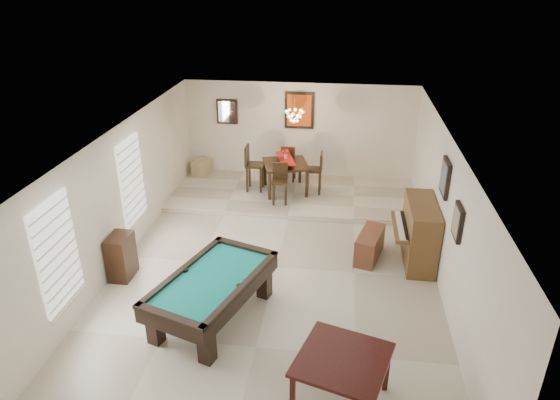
% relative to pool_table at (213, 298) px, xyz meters
% --- Properties ---
extents(ground_plane, '(6.00, 9.00, 0.02)m').
position_rel_pool_table_xyz_m(ground_plane, '(0.81, 1.63, -0.39)').
color(ground_plane, beige).
extents(wall_back, '(6.00, 0.04, 2.60)m').
position_rel_pool_table_xyz_m(wall_back, '(0.81, 6.13, 0.92)').
color(wall_back, silver).
rests_on(wall_back, ground_plane).
extents(wall_front, '(6.00, 0.04, 2.60)m').
position_rel_pool_table_xyz_m(wall_front, '(0.81, -2.87, 0.92)').
color(wall_front, silver).
rests_on(wall_front, ground_plane).
extents(wall_left, '(0.04, 9.00, 2.60)m').
position_rel_pool_table_xyz_m(wall_left, '(-2.19, 1.63, 0.92)').
color(wall_left, silver).
rests_on(wall_left, ground_plane).
extents(wall_right, '(0.04, 9.00, 2.60)m').
position_rel_pool_table_xyz_m(wall_right, '(3.81, 1.63, 0.92)').
color(wall_right, silver).
rests_on(wall_right, ground_plane).
extents(ceiling, '(6.00, 9.00, 0.04)m').
position_rel_pool_table_xyz_m(ceiling, '(0.81, 1.63, 2.22)').
color(ceiling, white).
rests_on(ceiling, wall_back).
extents(dining_step, '(6.00, 2.50, 0.12)m').
position_rel_pool_table_xyz_m(dining_step, '(0.81, 4.88, -0.32)').
color(dining_step, beige).
rests_on(dining_step, ground_plane).
extents(window_left_front, '(0.06, 1.00, 1.70)m').
position_rel_pool_table_xyz_m(window_left_front, '(-2.16, -0.57, 1.02)').
color(window_left_front, white).
rests_on(window_left_front, wall_left).
extents(window_left_rear, '(0.06, 1.00, 1.70)m').
position_rel_pool_table_xyz_m(window_left_rear, '(-2.16, 2.23, 1.02)').
color(window_left_rear, white).
rests_on(window_left_rear, wall_left).
extents(pool_table, '(1.88, 2.53, 0.75)m').
position_rel_pool_table_xyz_m(pool_table, '(0.00, 0.00, 0.00)').
color(pool_table, black).
rests_on(pool_table, ground_plane).
extents(square_table, '(1.38, 1.38, 0.77)m').
position_rel_pool_table_xyz_m(square_table, '(2.10, -1.53, 0.01)').
color(square_table, black).
rests_on(square_table, ground_plane).
extents(upright_piano, '(0.82, 1.47, 1.22)m').
position_rel_pool_table_xyz_m(upright_piano, '(3.38, 2.24, 0.24)').
color(upright_piano, brown).
rests_on(upright_piano, ground_plane).
extents(piano_bench, '(0.64, 1.06, 0.55)m').
position_rel_pool_table_xyz_m(piano_bench, '(2.59, 2.22, -0.10)').
color(piano_bench, brown).
rests_on(piano_bench, ground_plane).
extents(apothecary_chest, '(0.38, 0.57, 0.85)m').
position_rel_pool_table_xyz_m(apothecary_chest, '(-1.97, 0.96, 0.05)').
color(apothecary_chest, black).
rests_on(apothecary_chest, ground_plane).
extents(dining_table, '(1.29, 1.29, 0.86)m').
position_rel_pool_table_xyz_m(dining_table, '(0.59, 4.97, 0.18)').
color(dining_table, black).
rests_on(dining_table, dining_step).
extents(flower_vase, '(0.16, 0.16, 0.24)m').
position_rel_pool_table_xyz_m(flower_vase, '(0.59, 4.97, 0.73)').
color(flower_vase, red).
rests_on(flower_vase, dining_table).
extents(dining_chair_south, '(0.39, 0.39, 0.96)m').
position_rel_pool_table_xyz_m(dining_chair_south, '(0.54, 4.25, 0.23)').
color(dining_chair_south, black).
rests_on(dining_chair_south, dining_step).
extents(dining_chair_north, '(0.37, 0.37, 0.98)m').
position_rel_pool_table_xyz_m(dining_chair_north, '(0.59, 5.68, 0.23)').
color(dining_chair_north, black).
rests_on(dining_chair_north, dining_step).
extents(dining_chair_west, '(0.43, 0.43, 1.15)m').
position_rel_pool_table_xyz_m(dining_chair_west, '(-0.18, 4.94, 0.32)').
color(dining_chair_west, black).
rests_on(dining_chair_west, dining_step).
extents(dining_chair_east, '(0.39, 0.39, 1.05)m').
position_rel_pool_table_xyz_m(dining_chair_east, '(1.29, 4.97, 0.27)').
color(dining_chair_east, black).
rests_on(dining_chair_east, dining_step).
extents(corner_bench, '(0.48, 0.54, 0.42)m').
position_rel_pool_table_xyz_m(corner_bench, '(-1.80, 5.77, -0.05)').
color(corner_bench, tan).
rests_on(corner_bench, dining_step).
extents(chandelier, '(0.44, 0.44, 0.60)m').
position_rel_pool_table_xyz_m(chandelier, '(0.81, 4.83, 1.82)').
color(chandelier, '#FFE5B2').
rests_on(chandelier, ceiling).
extents(back_painting, '(0.75, 0.06, 0.95)m').
position_rel_pool_table_xyz_m(back_painting, '(0.81, 6.09, 1.52)').
color(back_painting, '#D84C14').
rests_on(back_painting, wall_back).
extents(back_mirror, '(0.55, 0.06, 0.65)m').
position_rel_pool_table_xyz_m(back_mirror, '(-1.09, 6.09, 1.42)').
color(back_mirror, white).
rests_on(back_mirror, wall_back).
extents(right_picture_upper, '(0.06, 0.55, 0.65)m').
position_rel_pool_table_xyz_m(right_picture_upper, '(3.77, 1.93, 1.52)').
color(right_picture_upper, slate).
rests_on(right_picture_upper, wall_right).
extents(right_picture_lower, '(0.06, 0.45, 0.55)m').
position_rel_pool_table_xyz_m(right_picture_lower, '(3.77, 0.63, 1.32)').
color(right_picture_lower, gray).
rests_on(right_picture_lower, wall_right).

